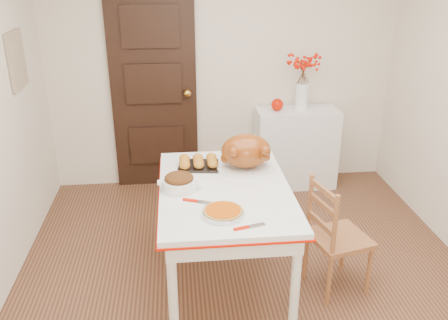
{
  "coord_description": "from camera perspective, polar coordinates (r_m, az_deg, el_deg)",
  "views": [
    {
      "loc": [
        -0.48,
        -2.73,
        2.25
      ],
      "look_at": [
        -0.17,
        0.24,
        0.98
      ],
      "focal_mm": 38.1,
      "sensor_mm": 36.0,
      "label": 1
    }
  ],
  "objects": [
    {
      "name": "carving_knife",
      "position": [
        3.07,
        -2.51,
        -5.06
      ],
      "size": [
        0.28,
        0.17,
        0.01
      ],
      "primitive_type": null,
      "rotation": [
        0.0,
        0.0,
        -0.39
      ],
      "color": "silver",
      "rests_on": "kitchen_table"
    },
    {
      "name": "stuffing_dish",
      "position": [
        3.23,
        -5.4,
        -2.64
      ],
      "size": [
        0.3,
        0.23,
        0.11
      ],
      "primitive_type": null,
      "rotation": [
        0.0,
        0.0,
        0.01
      ],
      "color": "#3C220C",
      "rests_on": "kitchen_table"
    },
    {
      "name": "pumpkin_pie",
      "position": [
        2.91,
        -0.11,
        -6.2
      ],
      "size": [
        0.29,
        0.29,
        0.05
      ],
      "primitive_type": "cylinder",
      "rotation": [
        0.0,
        0.0,
        0.16
      ],
      "color": "#B74504",
      "rests_on": "kitchen_table"
    },
    {
      "name": "sideboard",
      "position": [
        5.02,
        8.59,
        1.43
      ],
      "size": [
        0.83,
        0.37,
        0.83
      ],
      "primitive_type": "cube",
      "color": "white",
      "rests_on": "floor"
    },
    {
      "name": "drinking_glass",
      "position": [
        3.69,
        0.45,
        0.87
      ],
      "size": [
        0.07,
        0.07,
        0.11
      ],
      "primitive_type": "cylinder",
      "rotation": [
        0.0,
        0.0,
        -0.13
      ],
      "color": "white",
      "rests_on": "kitchen_table"
    },
    {
      "name": "rolls_tray",
      "position": [
        3.57,
        -3.09,
        -0.26
      ],
      "size": [
        0.32,
        0.27,
        0.08
      ],
      "primitive_type": null,
      "rotation": [
        0.0,
        0.0,
        -0.12
      ],
      "color": "#BF6F22",
      "rests_on": "kitchen_table"
    },
    {
      "name": "turkey_platter",
      "position": [
        3.48,
        2.65,
        0.87
      ],
      "size": [
        0.46,
        0.39,
        0.27
      ],
      "primitive_type": null,
      "rotation": [
        0.0,
        0.0,
        0.11
      ],
      "color": "#954618",
      "rests_on": "kitchen_table"
    },
    {
      "name": "chair_oak",
      "position": [
        3.52,
        13.7,
        -8.79
      ],
      "size": [
        0.46,
        0.46,
        0.86
      ],
      "primitive_type": null,
      "rotation": [
        0.0,
        0.0,
        1.82
      ],
      "color": "#94582E",
      "rests_on": "floor"
    },
    {
      "name": "floor",
      "position": [
        3.57,
        3.28,
        -16.0
      ],
      "size": [
        3.5,
        4.0,
        0.0
      ],
      "primitive_type": "cube",
      "color": "#442416",
      "rests_on": "ground"
    },
    {
      "name": "shaker_pair",
      "position": [
        3.72,
        4.1,
        0.91
      ],
      "size": [
        0.1,
        0.06,
        0.1
      ],
      "primitive_type": null,
      "rotation": [
        0.0,
        0.0,
        -0.26
      ],
      "color": "white",
      "rests_on": "kitchen_table"
    },
    {
      "name": "kitchen_table",
      "position": [
        3.47,
        0.09,
        -9.15
      ],
      "size": [
        0.91,
        1.33,
        0.8
      ],
      "primitive_type": null,
      "color": "white",
      "rests_on": "floor"
    },
    {
      "name": "door_back",
      "position": [
        4.86,
        -8.41,
        8.36
      ],
      "size": [
        0.85,
        0.06,
        2.06
      ],
      "primitive_type": "cube",
      "color": "black",
      "rests_on": "ground"
    },
    {
      "name": "berry_vase",
      "position": [
        4.81,
        9.41,
        9.16
      ],
      "size": [
        0.29,
        0.29,
        0.56
      ],
      "primitive_type": null,
      "color": "white",
      "rests_on": "sideboard"
    },
    {
      "name": "pie_server",
      "position": [
        2.81,
        3.07,
        -7.97
      ],
      "size": [
        0.21,
        0.1,
        0.01
      ],
      "primitive_type": null,
      "rotation": [
        0.0,
        0.0,
        0.26
      ],
      "color": "silver",
      "rests_on": "kitchen_table"
    },
    {
      "name": "wall_back",
      "position": [
        4.86,
        -0.12,
        11.26
      ],
      "size": [
        3.5,
        0.0,
        2.5
      ],
      "primitive_type": "cube",
      "color": "silver",
      "rests_on": "ground"
    },
    {
      "name": "photo_board",
      "position": [
        4.19,
        -23.63,
        10.93
      ],
      "size": [
        0.03,
        0.35,
        0.45
      ],
      "primitive_type": "cube",
      "color": "tan",
      "rests_on": "ground"
    },
    {
      "name": "apple",
      "position": [
        4.81,
        6.41,
        6.61
      ],
      "size": [
        0.12,
        0.12,
        0.12
      ],
      "primitive_type": "sphere",
      "color": "#C61200",
      "rests_on": "sideboard"
    }
  ]
}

